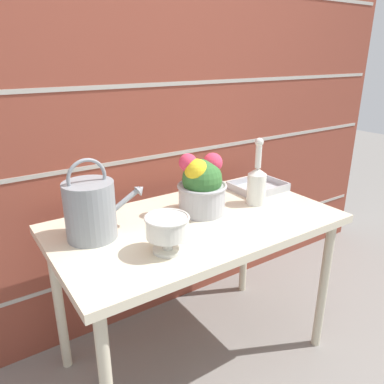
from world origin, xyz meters
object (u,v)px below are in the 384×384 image
Objects in this scene: glass_decanter at (257,183)px; wire_tray at (258,188)px; flower_planter at (202,185)px; watering_can at (91,209)px; crystal_pedestal_bowl at (167,229)px.

wire_tray is (0.15, 0.14, -0.10)m from glass_decanter.
glass_decanter is at bearing -12.09° from flower_planter.
watering_can reaches higher than crystal_pedestal_bowl.
flower_planter is (0.31, 0.22, 0.04)m from crystal_pedestal_bowl.
crystal_pedestal_bowl is at bearing -144.14° from flower_planter.
crystal_pedestal_bowl is (0.19, -0.26, -0.03)m from watering_can.
crystal_pedestal_bowl is at bearing -164.49° from glass_decanter.
wire_tray is (0.92, 0.04, -0.11)m from watering_can.
glass_decanter is (0.59, 0.16, 0.02)m from crystal_pedestal_bowl.
crystal_pedestal_bowl is 0.38m from flower_planter.
glass_decanter is at bearing 15.51° from crystal_pedestal_bowl.
flower_planter reaches higher than wire_tray.
watering_can is 1.05× the size of glass_decanter.
crystal_pedestal_bowl is 0.51× the size of glass_decanter.
watering_can is at bearing 125.67° from crystal_pedestal_bowl.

